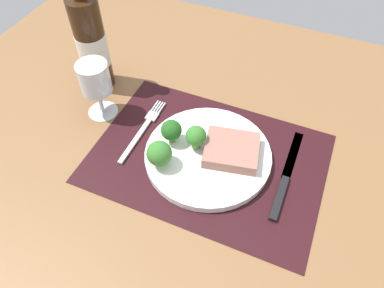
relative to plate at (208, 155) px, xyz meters
The scene contains 11 objects.
ground_plane 2.60cm from the plate, ahead, with size 140.00×110.00×3.00cm, color brown.
placemat 0.95cm from the plate, ahead, with size 46.52×32.71×0.30cm, color black.
plate is the anchor object (origin of this frame).
steak 5.03cm from the plate, 18.91° to the left, with size 10.51×9.31×2.45cm, color #9E6B5B.
broccoli_front_edge 4.86cm from the plate, 169.74° to the left, with size 4.18×4.18×5.32cm.
broccoli_back_left 8.94cm from the plate, behind, with size 4.23×4.23×5.38cm.
broccoli_near_fork 10.63cm from the plate, 140.34° to the right, with size 4.91×4.91×5.75cm.
fork 15.80cm from the plate, behind, with size 2.40×19.20×0.50cm.
knife 15.88cm from the plate, ahead, with size 1.80×23.00×0.80cm.
wine_bottle 36.29cm from the plate, 160.46° to the left, with size 6.84×6.84×30.37cm.
wine_glass 28.27cm from the plate, behind, with size 6.73×6.73×13.28cm.
Camera 1 is at (14.63, -42.57, 58.77)cm, focal length 33.72 mm.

